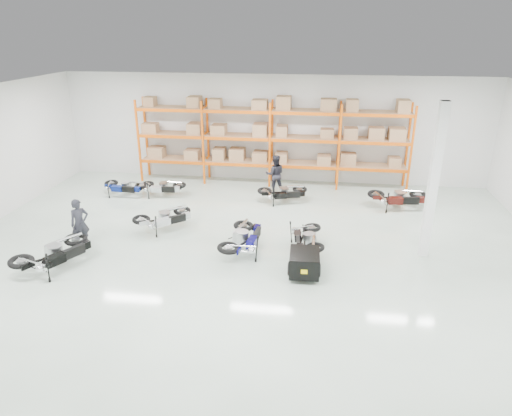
# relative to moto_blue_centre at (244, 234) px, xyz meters

# --- Properties ---
(room) EXTENTS (18.00, 18.00, 18.00)m
(room) POSITION_rel_moto_blue_centre_xyz_m (0.08, 0.07, 1.67)
(room) COLOR silver
(room) RESTS_ON ground
(pallet_rack) EXTENTS (11.28, 0.98, 3.62)m
(pallet_rack) POSITION_rel_moto_blue_centre_xyz_m (0.08, 6.52, 1.67)
(pallet_rack) COLOR #E55A0C
(pallet_rack) RESTS_ON ground
(structural_column) EXTENTS (0.25, 0.25, 4.50)m
(structural_column) POSITION_rel_moto_blue_centre_xyz_m (5.28, 0.57, 1.67)
(structural_column) COLOR white
(structural_column) RESTS_ON ground
(moto_blue_centre) EXTENTS (1.15, 2.00, 1.24)m
(moto_blue_centre) POSITION_rel_moto_blue_centre_xyz_m (0.00, 0.00, 0.00)
(moto_blue_centre) COLOR #090850
(moto_blue_centre) RESTS_ON ground
(moto_silver_left) EXTENTS (1.87, 1.78, 1.12)m
(moto_silver_left) POSITION_rel_moto_blue_centre_xyz_m (-2.87, 1.26, -0.05)
(moto_silver_left) COLOR #B5B8BD
(moto_silver_left) RESTS_ON ground
(moto_black_far_left) EXTENTS (1.78, 2.21, 1.28)m
(moto_black_far_left) POSITION_rel_moto_blue_centre_xyz_m (-5.01, -1.72, 0.02)
(moto_black_far_left) COLOR black
(moto_black_far_left) RESTS_ON ground
(moto_touring_right) EXTENTS (0.96, 1.72, 1.08)m
(moto_touring_right) POSITION_rel_moto_blue_centre_xyz_m (1.84, 0.40, -0.08)
(moto_touring_right) COLOR black
(moto_touring_right) RESTS_ON ground
(trailer) EXTENTS (0.88, 1.67, 0.70)m
(trailer) POSITION_rel_moto_blue_centre_xyz_m (1.84, -1.19, -0.18)
(trailer) COLOR black
(trailer) RESTS_ON ground
(moto_back_a) EXTENTS (1.67, 0.95, 1.04)m
(moto_back_a) POSITION_rel_moto_blue_centre_xyz_m (-5.53, 4.18, -0.09)
(moto_back_a) COLOR navy
(moto_back_a) RESTS_ON ground
(moto_back_b) EXTENTS (1.62, 0.87, 1.02)m
(moto_back_b) POSITION_rel_moto_blue_centre_xyz_m (-4.02, 4.36, -0.10)
(moto_back_b) COLOR #AFB4B9
(moto_back_b) RESTS_ON ground
(moto_back_c) EXTENTS (1.82, 1.25, 1.07)m
(moto_back_c) POSITION_rel_moto_blue_centre_xyz_m (0.81, 4.32, -0.08)
(moto_back_c) COLOR black
(moto_back_c) RESTS_ON ground
(moto_back_d) EXTENTS (1.95, 1.11, 1.21)m
(moto_back_d) POSITION_rel_moto_blue_centre_xyz_m (5.07, 4.25, -0.01)
(moto_back_d) COLOR #42100D
(moto_back_d) RESTS_ON ground
(person_left) EXTENTS (0.65, 0.66, 1.53)m
(person_left) POSITION_rel_moto_blue_centre_xyz_m (-4.97, -0.32, 0.18)
(person_left) COLOR #21222A
(person_left) RESTS_ON ground
(person_back) EXTENTS (0.85, 0.71, 1.58)m
(person_back) POSITION_rel_moto_blue_centre_xyz_m (0.39, 5.32, 0.21)
(person_back) COLOR black
(person_back) RESTS_ON ground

